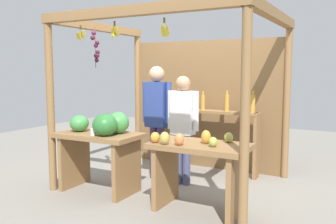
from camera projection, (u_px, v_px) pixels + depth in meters
ground_plane at (175, 183)px, 5.29m from camera, size 12.00×12.00×0.00m
market_stall at (189, 86)px, 5.53m from camera, size 2.78×2.22×2.36m
fruit_counter_left at (101, 140)px, 4.84m from camera, size 1.12×0.67×1.08m
fruit_counter_right at (199, 162)px, 4.18m from camera, size 1.12×0.64×0.95m
bottle_shelf_unit at (203, 124)px, 5.84m from camera, size 1.78×0.22×1.35m
vendor_man at (157, 111)px, 5.41m from camera, size 0.48×0.23×1.69m
vendor_woman at (183, 120)px, 5.15m from camera, size 0.48×0.21×1.55m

